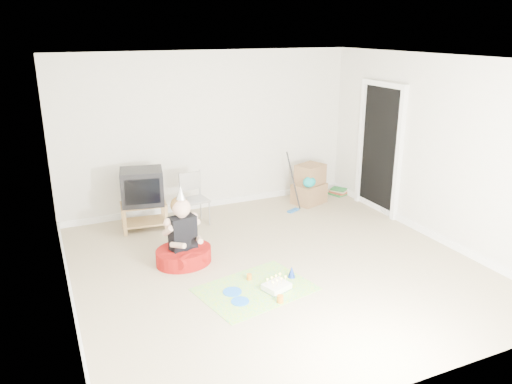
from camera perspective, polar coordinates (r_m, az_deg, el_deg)
name	(u,v)px	position (r m, az deg, el deg)	size (l,w,h in m)	color
ground	(276,266)	(6.53, 2.26, -8.42)	(5.00, 5.00, 0.00)	tan
doorway_recess	(380,150)	(8.41, 13.98, 4.64)	(0.02, 0.90, 2.05)	black
tv_stand	(144,214)	(7.75, -12.66, -2.43)	(0.71, 0.48, 0.42)	#A9814C
crt_tv	(142,187)	(7.61, -12.89, 0.60)	(0.61, 0.51, 0.53)	black
folding_chair	(195,200)	(7.75, -7.01, -0.90)	(0.41, 0.40, 0.83)	#9A9AA0
cardboard_boxes	(310,185)	(8.73, 6.14, 0.81)	(0.64, 0.59, 0.68)	olive
floor_mop	(294,196)	(8.31, 4.32, -0.50)	(0.25, 0.31, 0.97)	#2261AC
book_pile	(338,191)	(9.31, 9.34, 0.08)	(0.31, 0.35, 0.13)	#23692E
seated_woman	(183,246)	(6.57, -8.30, -6.18)	(0.87, 0.87, 1.06)	maroon
party_mat	(255,289)	(5.99, -0.07, -11.04)	(1.29, 0.93, 0.01)	#F8348D
birthday_cake	(276,287)	(5.96, 2.35, -10.80)	(0.35, 0.31, 0.14)	white
blue_plate_near	(232,292)	(5.92, -2.72, -11.31)	(0.22, 0.22, 0.01)	blue
blue_plate_far	(240,301)	(5.73, -1.83, -12.38)	(0.21, 0.21, 0.01)	blue
orange_cup_near	(249,277)	(6.17, -0.78, -9.67)	(0.06, 0.06, 0.07)	orange
orange_cup_far	(280,299)	(5.71, 2.78, -12.11)	(0.07, 0.07, 0.08)	orange
blue_party_hat	(292,272)	(6.22, 4.09, -9.09)	(0.10, 0.10, 0.14)	#183BAA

